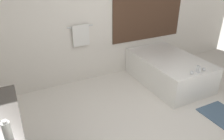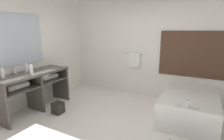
{
  "view_description": "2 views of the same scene",
  "coord_description": "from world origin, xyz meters",
  "px_view_note": "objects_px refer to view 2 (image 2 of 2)",
  "views": [
    {
      "loc": [
        -1.56,
        -1.65,
        2.23
      ],
      "look_at": [
        -0.25,
        0.94,
        0.78
      ],
      "focal_mm": 35.0,
      "sensor_mm": 36.0,
      "label": 1
    },
    {
      "loc": [
        1.4,
        -2.36,
        1.82
      ],
      "look_at": [
        -0.41,
        1.03,
        0.92
      ],
      "focal_mm": 28.0,
      "sensor_mm": 36.0,
      "label": 2
    }
  ],
  "objects_px": {
    "water_bottle_2": "(3,74)",
    "soap_dispenser": "(15,70)",
    "water_bottle_1": "(26,68)",
    "bathtub": "(189,104)",
    "water_bottle_3": "(31,70)",
    "waste_bin": "(58,108)"
  },
  "relations": [
    {
      "from": "water_bottle_3",
      "to": "waste_bin",
      "type": "xyz_separation_m",
      "value": [
        0.38,
        0.29,
        -0.88
      ]
    },
    {
      "from": "water_bottle_1",
      "to": "water_bottle_2",
      "type": "distance_m",
      "value": 0.53
    },
    {
      "from": "water_bottle_2",
      "to": "soap_dispenser",
      "type": "distance_m",
      "value": 0.39
    },
    {
      "from": "soap_dispenser",
      "to": "waste_bin",
      "type": "distance_m",
      "value": 1.21
    },
    {
      "from": "water_bottle_1",
      "to": "waste_bin",
      "type": "relative_size",
      "value": 0.86
    },
    {
      "from": "bathtub",
      "to": "soap_dispenser",
      "type": "height_order",
      "value": "soap_dispenser"
    },
    {
      "from": "water_bottle_1",
      "to": "water_bottle_2",
      "type": "height_order",
      "value": "water_bottle_1"
    },
    {
      "from": "soap_dispenser",
      "to": "waste_bin",
      "type": "bearing_deg",
      "value": 24.86
    },
    {
      "from": "water_bottle_1",
      "to": "water_bottle_3",
      "type": "height_order",
      "value": "water_bottle_3"
    },
    {
      "from": "water_bottle_1",
      "to": "water_bottle_3",
      "type": "relative_size",
      "value": 0.98
    },
    {
      "from": "water_bottle_1",
      "to": "water_bottle_2",
      "type": "bearing_deg",
      "value": -86.15
    },
    {
      "from": "water_bottle_2",
      "to": "water_bottle_3",
      "type": "height_order",
      "value": "water_bottle_3"
    },
    {
      "from": "bathtub",
      "to": "water_bottle_2",
      "type": "distance_m",
      "value": 3.76
    },
    {
      "from": "water_bottle_2",
      "to": "waste_bin",
      "type": "relative_size",
      "value": 0.82
    },
    {
      "from": "water_bottle_1",
      "to": "waste_bin",
      "type": "distance_m",
      "value": 1.11
    },
    {
      "from": "water_bottle_3",
      "to": "soap_dispenser",
      "type": "relative_size",
      "value": 1.31
    },
    {
      "from": "bathtub",
      "to": "water_bottle_1",
      "type": "relative_size",
      "value": 7.81
    },
    {
      "from": "water_bottle_2",
      "to": "soap_dispenser",
      "type": "height_order",
      "value": "water_bottle_2"
    },
    {
      "from": "water_bottle_2",
      "to": "water_bottle_3",
      "type": "xyz_separation_m",
      "value": [
        0.25,
        0.43,
        0.01
      ]
    },
    {
      "from": "soap_dispenser",
      "to": "waste_bin",
      "type": "height_order",
      "value": "soap_dispenser"
    },
    {
      "from": "water_bottle_2",
      "to": "water_bottle_3",
      "type": "distance_m",
      "value": 0.5
    },
    {
      "from": "soap_dispenser",
      "to": "bathtub",
      "type": "bearing_deg",
      "value": 24.26
    }
  ]
}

